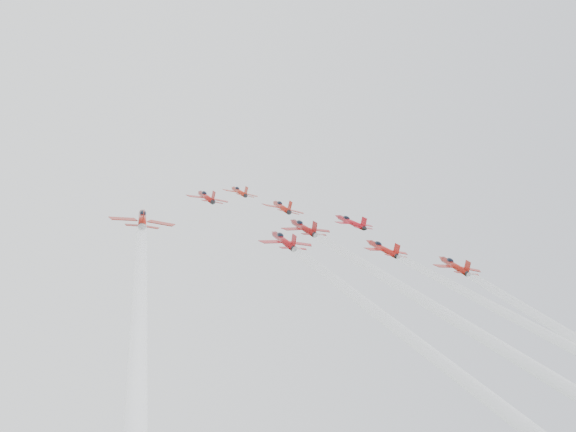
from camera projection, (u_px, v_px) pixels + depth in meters
name	position (u px, v px, depth m)	size (l,w,h in m)	color
jet_lead	(239.00, 191.00, 154.90)	(9.02, 11.45, 7.60)	#B02210
jet_row2_left	(206.00, 197.00, 135.68)	(9.30, 11.81, 7.84)	#A3130F
jet_row2_center	(282.00, 207.00, 143.41)	(10.05, 12.76, 8.47)	#AE1C10
jet_row2_right	(351.00, 222.00, 142.00)	(9.52, 12.09, 8.03)	#B3111C
jet_center	(437.00, 316.00, 77.77)	(9.86, 91.64, 57.67)	maroon
jet_rear_farleft	(203.00, 341.00, 54.51)	(10.09, 93.78, 59.02)	maroon
jet_rear_left	(420.00, 348.00, 64.38)	(9.14, 84.97, 53.47)	#9C0E13
jet_rear_right	(544.00, 339.00, 77.15)	(8.84, 82.11, 51.67)	#AD1510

